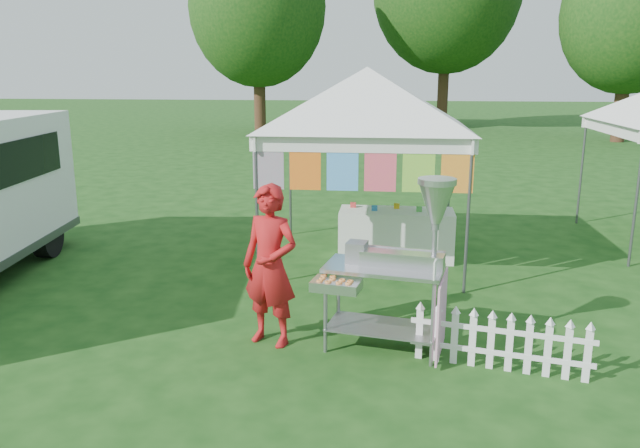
# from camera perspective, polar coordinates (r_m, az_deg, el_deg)

# --- Properties ---
(ground) EXTENTS (120.00, 120.00, 0.00)m
(ground) POSITION_cam_1_polar(r_m,az_deg,el_deg) (6.78, 2.67, -11.83)
(ground) COLOR #143F12
(ground) RESTS_ON ground
(canopy_main) EXTENTS (4.24, 4.24, 3.45)m
(canopy_main) POSITION_cam_1_polar(r_m,az_deg,el_deg) (9.61, 4.36, 14.08)
(canopy_main) COLOR #59595E
(canopy_main) RESTS_ON ground
(tree_left) EXTENTS (6.40, 6.40, 9.53)m
(tree_left) POSITION_cam_1_polar(r_m,az_deg,el_deg) (30.91, -5.72, 19.09)
(tree_left) COLOR #3C2816
(tree_left) RESTS_ON ground
(tree_right) EXTENTS (5.60, 5.60, 8.42)m
(tree_right) POSITION_cam_1_polar(r_m,az_deg,el_deg) (29.79, 26.56, 16.72)
(tree_right) COLOR #3C2816
(tree_right) RESTS_ON ground
(donut_cart) EXTENTS (1.48, 0.92, 1.89)m
(donut_cart) POSITION_cam_1_polar(r_m,az_deg,el_deg) (6.51, 7.60, -2.56)
(donut_cart) COLOR gray
(donut_cart) RESTS_ON ground
(vendor) EXTENTS (0.76, 0.62, 1.78)m
(vendor) POSITION_cam_1_polar(r_m,az_deg,el_deg) (6.77, -4.58, -3.82)
(vendor) COLOR #AF1518
(vendor) RESTS_ON ground
(picket_fence) EXTENTS (1.76, 0.41, 0.56)m
(picket_fence) POSITION_cam_1_polar(r_m,az_deg,el_deg) (6.59, 16.14, -10.44)
(picket_fence) COLOR white
(picket_fence) RESTS_ON ground
(display_table) EXTENTS (1.80, 0.70, 0.79)m
(display_table) POSITION_cam_1_polar(r_m,az_deg,el_deg) (10.04, 6.96, -0.95)
(display_table) COLOR white
(display_table) RESTS_ON ground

